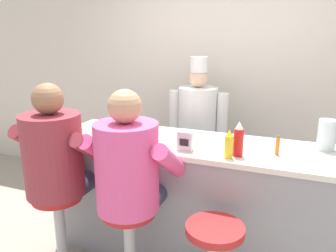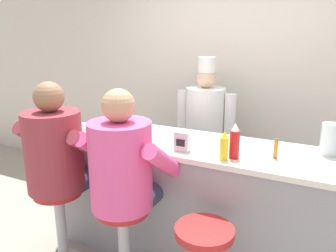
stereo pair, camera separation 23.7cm
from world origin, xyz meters
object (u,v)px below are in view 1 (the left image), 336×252
at_px(mustard_bottle_yellow, 229,145).
at_px(water_pitcher_clear, 327,135).
at_px(cereal_bowl, 106,139).
at_px(ketchup_bottle_red, 238,140).
at_px(coffee_mug_white, 76,130).
at_px(diner_seated_pink, 130,172).
at_px(breakfast_plate, 100,134).
at_px(diner_seated_maroon, 57,160).
at_px(hot_sauce_bottle_orange, 278,146).
at_px(napkin_dispenser_chrome, 185,141).
at_px(cook_in_whites_near, 198,127).

xyz_separation_m(mustard_bottle_yellow, water_pitcher_clear, (0.63, 0.44, 0.02)).
relative_size(mustard_bottle_yellow, cereal_bowl, 1.50).
relative_size(ketchup_bottle_red, coffee_mug_white, 2.04).
distance_m(coffee_mug_white, diner_seated_pink, 0.84).
bearing_deg(diner_seated_pink, breakfast_plate, 139.40).
relative_size(cereal_bowl, coffee_mug_white, 1.10).
bearing_deg(diner_seated_maroon, coffee_mug_white, 107.12).
relative_size(breakfast_plate, cereal_bowl, 1.77).
height_order(mustard_bottle_yellow, hot_sauce_bottle_orange, mustard_bottle_yellow).
bearing_deg(coffee_mug_white, diner_seated_pink, -28.65).
bearing_deg(napkin_dispenser_chrome, coffee_mug_white, 176.57).
bearing_deg(hot_sauce_bottle_orange, water_pitcher_clear, 37.65).
bearing_deg(breakfast_plate, coffee_mug_white, -169.22).
xyz_separation_m(ketchup_bottle_red, cereal_bowl, (-1.03, -0.07, -0.09)).
bearing_deg(breakfast_plate, diner_seated_maroon, -102.05).
height_order(mustard_bottle_yellow, cook_in_whites_near, cook_in_whites_near).
distance_m(napkin_dispenser_chrome, diner_seated_maroon, 0.97).
xyz_separation_m(breakfast_plate, coffee_mug_white, (-0.22, -0.04, 0.02)).
bearing_deg(ketchup_bottle_red, mustard_bottle_yellow, -130.75).
bearing_deg(mustard_bottle_yellow, water_pitcher_clear, 34.79).
bearing_deg(cook_in_whites_near, hot_sauce_bottle_orange, -46.94).
height_order(diner_seated_maroon, diner_seated_pink, diner_seated_maroon).
distance_m(hot_sauce_bottle_orange, diner_seated_pink, 1.05).
relative_size(water_pitcher_clear, coffee_mug_white, 1.83).
distance_m(cereal_bowl, coffee_mug_white, 0.38).
relative_size(coffee_mug_white, napkin_dispenser_chrome, 0.86).
distance_m(hot_sauce_bottle_orange, cook_in_whites_near, 1.27).
relative_size(water_pitcher_clear, cook_in_whites_near, 0.14).
height_order(mustard_bottle_yellow, napkin_dispenser_chrome, mustard_bottle_yellow).
bearing_deg(cook_in_whites_near, cereal_bowl, -110.79).
bearing_deg(ketchup_bottle_red, water_pitcher_clear, 33.09).
bearing_deg(mustard_bottle_yellow, ketchup_bottle_red, 49.25).
height_order(coffee_mug_white, cook_in_whites_near, cook_in_whites_near).
xyz_separation_m(mustard_bottle_yellow, cereal_bowl, (-0.97, -0.01, -0.07)).
bearing_deg(diner_seated_maroon, breakfast_plate, 77.95).
relative_size(hot_sauce_bottle_orange, diner_seated_maroon, 0.09).
height_order(cereal_bowl, coffee_mug_white, coffee_mug_white).
xyz_separation_m(breakfast_plate, diner_seated_pink, (0.52, -0.44, -0.09)).
bearing_deg(diner_seated_maroon, ketchup_bottle_red, 16.17).
bearing_deg(mustard_bottle_yellow, cereal_bowl, -179.55).
bearing_deg(cereal_bowl, coffee_mug_white, 164.52).
bearing_deg(ketchup_bottle_red, hot_sauce_bottle_orange, 26.46).
bearing_deg(napkin_dispenser_chrome, hot_sauce_bottle_orange, 13.81).
bearing_deg(ketchup_bottle_red, cereal_bowl, -176.09).
bearing_deg(cereal_bowl, ketchup_bottle_red, 3.91).
height_order(diner_seated_pink, cook_in_whites_near, cook_in_whites_near).
height_order(mustard_bottle_yellow, diner_seated_pink, diner_seated_pink).
bearing_deg(ketchup_bottle_red, coffee_mug_white, 178.69).
distance_m(hot_sauce_bottle_orange, coffee_mug_white, 1.65).
relative_size(mustard_bottle_yellow, napkin_dispenser_chrome, 1.42).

